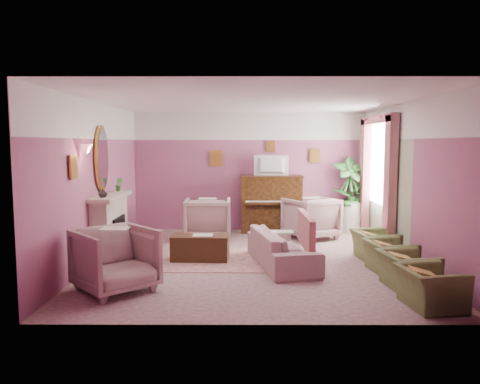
{
  "coord_description": "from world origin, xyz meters",
  "views": [
    {
      "loc": [
        -0.19,
        -8.18,
        2.08
      ],
      "look_at": [
        -0.22,
        0.4,
        1.18
      ],
      "focal_mm": 35.0,
      "sensor_mm": 36.0,
      "label": 1
    }
  ],
  "objects_px": {
    "piano": "(271,204)",
    "olive_chair_d": "(375,240)",
    "floral_armchair_front": "(115,256)",
    "olive_chair_b": "(407,264)",
    "olive_chair_c": "(389,251)",
    "television": "(271,164)",
    "coffee_table": "(200,248)",
    "side_table": "(352,217)",
    "olive_chair_a": "(430,281)",
    "floral_armchair_right": "(311,216)",
    "sofa": "(282,242)",
    "floral_armchair_left": "(208,217)"
  },
  "relations": [
    {
      "from": "floral_armchair_right",
      "to": "olive_chair_a",
      "type": "bearing_deg",
      "value": -78.61
    },
    {
      "from": "olive_chair_c",
      "to": "side_table",
      "type": "distance_m",
      "value": 3.42
    },
    {
      "from": "floral_armchair_front",
      "to": "olive_chair_b",
      "type": "height_order",
      "value": "floral_armchair_front"
    },
    {
      "from": "floral_armchair_right",
      "to": "side_table",
      "type": "relative_size",
      "value": 1.43
    },
    {
      "from": "piano",
      "to": "sofa",
      "type": "relative_size",
      "value": 0.69
    },
    {
      "from": "sofa",
      "to": "side_table",
      "type": "xyz_separation_m",
      "value": [
        1.89,
        3.0,
        -0.06
      ]
    },
    {
      "from": "olive_chair_a",
      "to": "olive_chair_c",
      "type": "distance_m",
      "value": 1.64
    },
    {
      "from": "television",
      "to": "side_table",
      "type": "height_order",
      "value": "television"
    },
    {
      "from": "piano",
      "to": "olive_chair_a",
      "type": "distance_m",
      "value": 5.38
    },
    {
      "from": "television",
      "to": "olive_chair_b",
      "type": "height_order",
      "value": "television"
    },
    {
      "from": "olive_chair_a",
      "to": "floral_armchair_left",
      "type": "bearing_deg",
      "value": 126.63
    },
    {
      "from": "olive_chair_c",
      "to": "piano",
      "type": "bearing_deg",
      "value": 116.08
    },
    {
      "from": "coffee_table",
      "to": "olive_chair_b",
      "type": "height_order",
      "value": "olive_chair_b"
    },
    {
      "from": "coffee_table",
      "to": "floral_armchair_right",
      "type": "bearing_deg",
      "value": 40.49
    },
    {
      "from": "television",
      "to": "olive_chair_d",
      "type": "distance_m",
      "value": 3.34
    },
    {
      "from": "floral_armchair_right",
      "to": "olive_chair_d",
      "type": "bearing_deg",
      "value": -64.9
    },
    {
      "from": "olive_chair_a",
      "to": "television",
      "type": "bearing_deg",
      "value": 108.54
    },
    {
      "from": "coffee_table",
      "to": "television",
      "type": "bearing_deg",
      "value": 61.73
    },
    {
      "from": "floral_armchair_front",
      "to": "olive_chair_a",
      "type": "xyz_separation_m",
      "value": [
        4.15,
        -0.64,
        -0.16
      ]
    },
    {
      "from": "coffee_table",
      "to": "side_table",
      "type": "height_order",
      "value": "side_table"
    },
    {
      "from": "floral_armchair_front",
      "to": "olive_chair_d",
      "type": "relative_size",
      "value": 1.26
    },
    {
      "from": "olive_chair_c",
      "to": "floral_armchair_left",
      "type": "bearing_deg",
      "value": 140.7
    },
    {
      "from": "television",
      "to": "olive_chair_c",
      "type": "xyz_separation_m",
      "value": [
        1.69,
        -3.41,
        -1.26
      ]
    },
    {
      "from": "television",
      "to": "coffee_table",
      "type": "bearing_deg",
      "value": -118.27
    },
    {
      "from": "olive_chair_a",
      "to": "olive_chair_b",
      "type": "height_order",
      "value": "same"
    },
    {
      "from": "piano",
      "to": "olive_chair_a",
      "type": "height_order",
      "value": "piano"
    },
    {
      "from": "floral_armchair_front",
      "to": "olive_chair_c",
      "type": "distance_m",
      "value": 4.27
    },
    {
      "from": "sofa",
      "to": "floral_armchair_right",
      "type": "height_order",
      "value": "floral_armchair_right"
    },
    {
      "from": "piano",
      "to": "olive_chair_c",
      "type": "height_order",
      "value": "piano"
    },
    {
      "from": "olive_chair_c",
      "to": "side_table",
      "type": "relative_size",
      "value": 1.14
    },
    {
      "from": "olive_chair_a",
      "to": "olive_chair_b",
      "type": "distance_m",
      "value": 0.82
    },
    {
      "from": "sofa",
      "to": "olive_chair_b",
      "type": "relative_size",
      "value": 2.54
    },
    {
      "from": "olive_chair_a",
      "to": "olive_chair_d",
      "type": "relative_size",
      "value": 1.0
    },
    {
      "from": "piano",
      "to": "side_table",
      "type": "height_order",
      "value": "piano"
    },
    {
      "from": "television",
      "to": "floral_armchair_right",
      "type": "distance_m",
      "value": 1.56
    },
    {
      "from": "floral_armchair_left",
      "to": "sofa",
      "type": "bearing_deg",
      "value": -56.36
    },
    {
      "from": "coffee_table",
      "to": "olive_chair_a",
      "type": "height_order",
      "value": "olive_chair_a"
    },
    {
      "from": "olive_chair_d",
      "to": "floral_armchair_front",
      "type": "bearing_deg",
      "value": -156.37
    },
    {
      "from": "sofa",
      "to": "olive_chair_c",
      "type": "height_order",
      "value": "sofa"
    },
    {
      "from": "piano",
      "to": "olive_chair_c",
      "type": "relative_size",
      "value": 1.76
    },
    {
      "from": "floral_armchair_front",
      "to": "olive_chair_b",
      "type": "distance_m",
      "value": 4.16
    },
    {
      "from": "olive_chair_d",
      "to": "floral_armchair_left",
      "type": "bearing_deg",
      "value": 150.97
    },
    {
      "from": "coffee_table",
      "to": "olive_chair_b",
      "type": "distance_m",
      "value": 3.5
    },
    {
      "from": "olive_chair_a",
      "to": "olive_chair_d",
      "type": "bearing_deg",
      "value": 90.0
    },
    {
      "from": "olive_chair_b",
      "to": "piano",
      "type": "bearing_deg",
      "value": 111.59
    },
    {
      "from": "television",
      "to": "floral_armchair_left",
      "type": "xyz_separation_m",
      "value": [
        -1.42,
        -0.86,
        -1.1
      ]
    },
    {
      "from": "piano",
      "to": "floral_armchair_right",
      "type": "height_order",
      "value": "piano"
    },
    {
      "from": "piano",
      "to": "olive_chair_d",
      "type": "distance_m",
      "value": 3.15
    },
    {
      "from": "floral_armchair_front",
      "to": "olive_chair_d",
      "type": "distance_m",
      "value": 4.54
    },
    {
      "from": "floral_armchair_front",
      "to": "olive_chair_b",
      "type": "relative_size",
      "value": 1.26
    }
  ]
}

